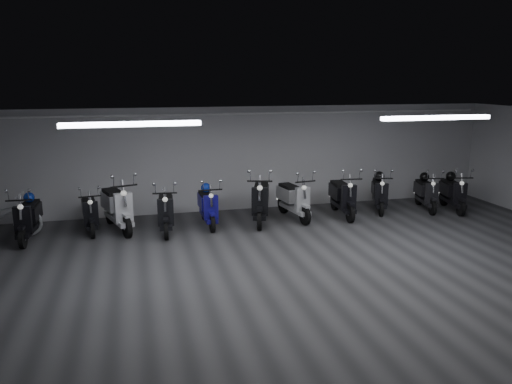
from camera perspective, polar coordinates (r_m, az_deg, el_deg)
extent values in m
cube|color=#323234|center=(9.07, 6.38, -9.84)|extent=(14.00, 10.00, 0.01)
cube|color=slate|center=(8.39, 6.86, 8.14)|extent=(14.00, 10.00, 0.01)
cube|color=#AEADB0|center=(13.33, -0.99, 3.90)|extent=(14.00, 0.01, 2.80)
cube|color=white|center=(8.84, -14.27, 7.65)|extent=(2.40, 0.18, 0.08)
cube|color=white|center=(10.68, 20.23, 8.11)|extent=(2.40, 0.18, 0.08)
cylinder|color=white|center=(13.11, -0.93, 9.12)|extent=(13.60, 0.05, 0.05)
sphere|color=#0E289E|center=(12.10, -5.85, 0.49)|extent=(0.24, 0.24, 0.24)
sphere|color=black|center=(14.28, 18.99, 1.69)|extent=(0.25, 0.25, 0.25)
sphere|color=black|center=(13.82, 14.15, 1.79)|extent=(0.28, 0.28, 0.28)
sphere|color=black|center=(14.45, 21.70, 1.72)|extent=(0.26, 0.26, 0.26)
sphere|color=navy|center=(12.09, -24.89, -0.57)|extent=(0.23, 0.23, 0.23)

